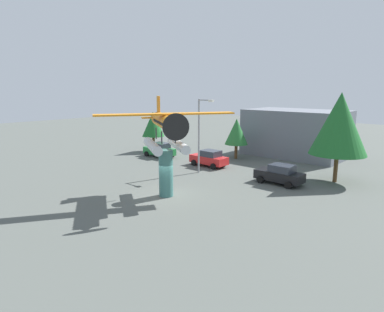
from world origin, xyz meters
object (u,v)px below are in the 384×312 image
object	(u,v)px
tree_center_back	(339,124)
streetlight_primary	(200,130)
car_mid_red	(209,158)
floatplane_monument	(166,128)
tree_east	(236,132)
storefront_building	(295,133)
tree_west	(153,124)
car_near_green	(160,150)
display_pedestal	(166,173)
car_far_black	(280,174)

from	to	relation	value
tree_center_back	streetlight_primary	bearing A→B (deg)	-153.15
car_mid_red	streetlight_primary	bearing A→B (deg)	113.13
floatplane_monument	tree_center_back	bearing A→B (deg)	90.32
tree_east	storefront_building	bearing A→B (deg)	55.74
floatplane_monument	tree_west	distance (m)	19.59
car_near_green	tree_center_back	bearing A→B (deg)	-171.66
tree_west	tree_east	bearing A→B (deg)	18.00
streetlight_primary	storefront_building	distance (m)	14.96
storefront_building	streetlight_primary	bearing A→B (deg)	-101.30
storefront_building	tree_east	bearing A→B (deg)	-124.26
tree_center_back	car_mid_red	bearing A→B (deg)	-167.33
display_pedestal	car_mid_red	distance (m)	11.09
floatplane_monument	storefront_building	size ratio (longest dim) A/B	0.80
car_mid_red	tree_east	xyz separation A→B (m)	(-0.23, 5.33, 2.35)
display_pedestal	storefront_building	size ratio (longest dim) A/B	0.31
floatplane_monument	car_near_green	world-z (taller)	floatplane_monument
streetlight_primary	tree_center_back	bearing A→B (deg)	26.85
tree_west	tree_east	xyz separation A→B (m)	(10.84, 3.52, -0.41)
display_pedestal	car_mid_red	size ratio (longest dim) A/B	0.87
storefront_building	tree_east	world-z (taller)	storefront_building
streetlight_primary	car_near_green	bearing A→B (deg)	163.20
floatplane_monument	storefront_building	xyz separation A→B (m)	(-0.07, 22.07, -2.49)
car_mid_red	storefront_building	size ratio (longest dim) A/B	0.36
car_mid_red	car_far_black	bearing A→B (deg)	172.38
car_far_black	storefront_building	distance (m)	13.98
streetlight_primary	tree_center_back	xyz separation A→B (m)	(11.14, 5.64, 0.97)
streetlight_primary	tree_west	xyz separation A→B (m)	(-12.29, 4.67, -0.62)
display_pedestal	tree_west	bearing A→B (deg)	141.49
car_far_black	tree_east	distance (m)	11.57
car_near_green	car_far_black	xyz separation A→B (m)	(16.73, -1.04, 0.00)
streetlight_primary	floatplane_monument	bearing A→B (deg)	-68.15
car_near_green	storefront_building	distance (m)	16.91
streetlight_primary	tree_center_back	size ratio (longest dim) A/B	0.91
car_far_black	tree_west	size ratio (longest dim) A/B	0.79
floatplane_monument	storefront_building	world-z (taller)	floatplane_monument
car_near_green	tree_west	xyz separation A→B (m)	(-3.35, 1.98, 2.76)
car_mid_red	storefront_building	world-z (taller)	storefront_building
car_far_black	streetlight_primary	xyz separation A→B (m)	(-7.80, -1.66, 3.39)
floatplane_monument	car_near_green	bearing A→B (deg)	171.77
car_far_black	tree_center_back	bearing A→B (deg)	-130.03
storefront_building	tree_center_back	xyz separation A→B (m)	(8.23, -8.96, 2.40)
storefront_building	floatplane_monument	bearing A→B (deg)	-89.81
car_mid_red	car_near_green	bearing A→B (deg)	1.22
streetlight_primary	tree_east	bearing A→B (deg)	100.03
display_pedestal	tree_center_back	distance (m)	15.81
display_pedestal	car_near_green	distance (m)	15.57
floatplane_monument	display_pedestal	bearing A→B (deg)	-180.00
floatplane_monument	streetlight_primary	distance (m)	8.11
tree_west	storefront_building	bearing A→B (deg)	33.15
tree_west	streetlight_primary	bearing A→B (deg)	-20.83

